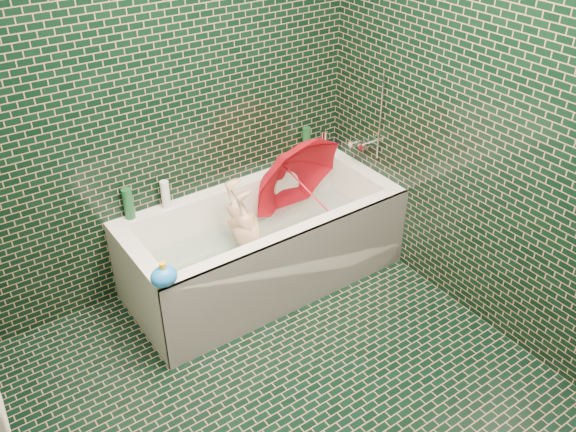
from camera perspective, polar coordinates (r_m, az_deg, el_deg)
floor at (r=3.21m, az=1.20°, el=-18.23°), size 2.80×2.80×0.00m
wall_back at (r=3.47m, az=-12.56°, el=11.16°), size 2.80×0.00×2.80m
wall_right at (r=3.22m, az=20.72°, el=8.04°), size 0.00×2.80×2.80m
bathtub at (r=3.85m, az=-2.17°, el=-3.46°), size 1.70×0.75×0.55m
bath_mat at (r=3.89m, az=-2.30°, el=-3.99°), size 1.35×0.47×0.01m
water at (r=3.81m, az=-2.34°, el=-2.26°), size 1.48×0.53×0.00m
faucet at (r=3.99m, az=7.50°, el=7.16°), size 0.18×0.19×0.55m
child at (r=3.75m, az=-3.32°, el=-2.72°), size 0.93×0.49×0.37m
umbrella at (r=3.85m, az=1.89°, el=2.38°), size 0.83×0.86×0.90m
soap_bottle_a at (r=4.28m, az=4.45°, el=5.93°), size 0.12×0.12×0.23m
soap_bottle_b at (r=4.31m, az=4.10°, el=6.15°), size 0.09×0.09×0.20m
soap_bottle_c at (r=4.27m, az=3.45°, el=5.90°), size 0.14×0.14×0.17m
bottle_right_tall at (r=4.14m, az=1.73°, el=6.80°), size 0.07×0.07×0.23m
bottle_right_pump at (r=4.20m, az=3.36°, el=6.81°), size 0.05×0.05×0.18m
bottle_left_tall at (r=3.63m, az=-14.71°, el=1.14°), size 0.07×0.07×0.19m
bottle_left_short at (r=3.68m, az=-11.39°, el=1.99°), size 0.06×0.06×0.18m
rubber_duck at (r=4.15m, az=1.18°, el=5.78°), size 0.12×0.08×0.10m
bath_toy at (r=3.09m, az=-11.52°, el=-5.53°), size 0.15×0.13×0.14m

